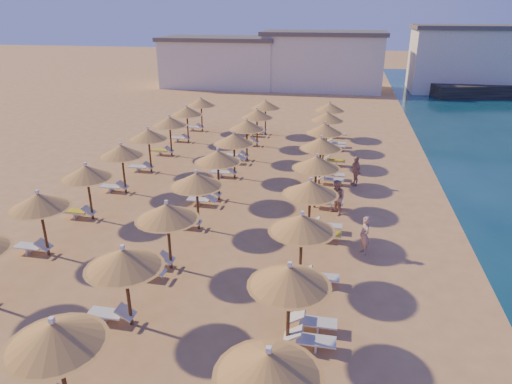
% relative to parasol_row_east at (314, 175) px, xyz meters
% --- Properties ---
extents(ground, '(220.00, 220.00, 0.00)m').
position_rel_parasol_row_east_xyz_m(ground, '(-2.77, -3.81, -2.48)').
color(ground, tan).
rests_on(ground, ground).
extents(hotel_blocks, '(48.07, 10.24, 8.10)m').
position_rel_parasol_row_east_xyz_m(hotel_blocks, '(0.77, 41.86, 1.22)').
color(hotel_blocks, white).
rests_on(hotel_blocks, ground).
extents(parasol_row_east, '(2.55, 35.56, 3.00)m').
position_rel_parasol_row_east_xyz_m(parasol_row_east, '(0.00, 0.00, 0.00)').
color(parasol_row_east, brown).
rests_on(parasol_row_east, ground).
extents(parasol_row_west, '(2.55, 35.56, 3.00)m').
position_rel_parasol_row_east_xyz_m(parasol_row_west, '(-5.27, 0.00, 0.00)').
color(parasol_row_west, brown).
rests_on(parasol_row_west, ground).
extents(parasol_row_inland, '(2.55, 28.22, 3.00)m').
position_rel_parasol_row_east_xyz_m(parasol_row_inland, '(-10.84, 3.67, -0.00)').
color(parasol_row_inland, brown).
rests_on(parasol_row_inland, ground).
extents(loungers, '(13.86, 33.55, 0.66)m').
position_rel_parasol_row_east_xyz_m(loungers, '(-4.55, 0.60, -2.13)').
color(loungers, silver).
rests_on(loungers, ground).
extents(beachgoer_c, '(0.87, 1.15, 1.81)m').
position_rel_parasol_row_east_xyz_m(beachgoer_c, '(2.12, 5.67, -1.57)').
color(beachgoer_c, tan).
rests_on(beachgoer_c, ground).
extents(beachgoer_a, '(0.60, 0.73, 1.73)m').
position_rel_parasol_row_east_xyz_m(beachgoer_a, '(2.46, -2.75, -1.61)').
color(beachgoer_a, tan).
rests_on(beachgoer_a, ground).
extents(beachgoer_b, '(1.12, 1.13, 1.84)m').
position_rel_parasol_row_east_xyz_m(beachgoer_b, '(1.17, 1.14, -1.56)').
color(beachgoer_b, tan).
rests_on(beachgoer_b, ground).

